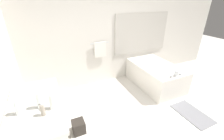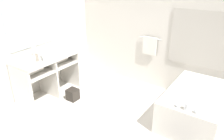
{
  "view_description": "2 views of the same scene",
  "coord_description": "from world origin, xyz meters",
  "px_view_note": "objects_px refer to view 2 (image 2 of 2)",
  "views": [
    {
      "loc": [
        -1.59,
        -1.35,
        2.19
      ],
      "look_at": [
        -0.39,
        1.23,
        0.81
      ],
      "focal_mm": 24.0,
      "sensor_mm": 36.0,
      "label": 1
    },
    {
      "loc": [
        1.63,
        -2.12,
        2.48
      ],
      "look_at": [
        -0.51,
        0.98,
        0.77
      ],
      "focal_mm": 35.0,
      "sensor_mm": 36.0,
      "label": 2
    }
  ],
  "objects_px": {
    "water_bottle_1": "(44,56)",
    "water_bottle_3": "(34,51)",
    "soap_dispenser": "(37,57)",
    "water_bottle_2": "(43,53)",
    "waste_bin": "(73,94)",
    "bathtub": "(195,104)"
  },
  "relations": [
    {
      "from": "bathtub",
      "to": "waste_bin",
      "type": "distance_m",
      "value": 2.42
    },
    {
      "from": "bathtub",
      "to": "soap_dispenser",
      "type": "xyz_separation_m",
      "value": [
        -2.74,
        -1.16,
        0.67
      ]
    },
    {
      "from": "bathtub",
      "to": "waste_bin",
      "type": "relative_size",
      "value": 6.43
    },
    {
      "from": "bathtub",
      "to": "water_bottle_3",
      "type": "distance_m",
      "value": 3.25
    },
    {
      "from": "water_bottle_3",
      "to": "soap_dispenser",
      "type": "xyz_separation_m",
      "value": [
        0.27,
        -0.15,
        -0.03
      ]
    },
    {
      "from": "soap_dispenser",
      "to": "waste_bin",
      "type": "height_order",
      "value": "soap_dispenser"
    },
    {
      "from": "waste_bin",
      "to": "soap_dispenser",
      "type": "bearing_deg",
      "value": -137.24
    },
    {
      "from": "water_bottle_1",
      "to": "soap_dispenser",
      "type": "bearing_deg",
      "value": -146.7
    },
    {
      "from": "water_bottle_2",
      "to": "water_bottle_3",
      "type": "relative_size",
      "value": 1.06
    },
    {
      "from": "water_bottle_1",
      "to": "waste_bin",
      "type": "distance_m",
      "value": 1.02
    },
    {
      "from": "water_bottle_1",
      "to": "water_bottle_3",
      "type": "xyz_separation_m",
      "value": [
        -0.38,
        0.07,
        -0.01
      ]
    },
    {
      "from": "water_bottle_1",
      "to": "water_bottle_2",
      "type": "relative_size",
      "value": 1.01
    },
    {
      "from": "water_bottle_3",
      "to": "water_bottle_2",
      "type": "bearing_deg",
      "value": 4.54
    },
    {
      "from": "water_bottle_3",
      "to": "soap_dispenser",
      "type": "bearing_deg",
      "value": -29.06
    },
    {
      "from": "water_bottle_2",
      "to": "water_bottle_3",
      "type": "height_order",
      "value": "water_bottle_2"
    },
    {
      "from": "bathtub",
      "to": "water_bottle_3",
      "type": "bearing_deg",
      "value": -161.34
    },
    {
      "from": "water_bottle_1",
      "to": "bathtub",
      "type": "bearing_deg",
      "value": 22.47
    },
    {
      "from": "water_bottle_2",
      "to": "water_bottle_3",
      "type": "bearing_deg",
      "value": -175.46
    },
    {
      "from": "water_bottle_2",
      "to": "water_bottle_3",
      "type": "distance_m",
      "value": 0.24
    },
    {
      "from": "water_bottle_1",
      "to": "waste_bin",
      "type": "relative_size",
      "value": 1.05
    },
    {
      "from": "water_bottle_3",
      "to": "soap_dispenser",
      "type": "distance_m",
      "value": 0.3
    },
    {
      "from": "water_bottle_1",
      "to": "soap_dispenser",
      "type": "distance_m",
      "value": 0.15
    }
  ]
}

